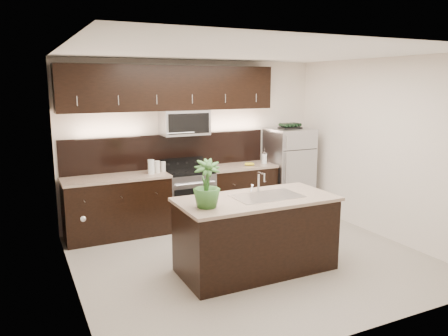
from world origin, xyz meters
The scene contains 12 objects.
ground centered at (0.00, 0.00, 0.00)m, with size 4.50×4.50×0.00m, color gray.
room_walls centered at (-0.11, -0.04, 1.70)m, with size 4.52×4.02×2.71m.
counter_run centered at (-0.46, 1.69, 0.47)m, with size 3.51×0.65×0.94m.
upper_fixtures centered at (-0.43, 1.84, 2.14)m, with size 3.49×0.40×1.66m.
island centered at (-0.13, -0.33, 0.47)m, with size 1.96×0.96×0.94m.
sink_faucet centered at (0.02, -0.32, 0.96)m, with size 0.84×0.50×0.28m.
refrigerator centered at (1.68, 1.63, 0.77)m, with size 0.74×0.67×1.53m, color #B2B2B7.
wine_rack centered at (1.68, 1.63, 1.57)m, with size 0.38×0.23×0.09m.
plant centered at (-0.85, -0.45, 1.21)m, with size 0.31×0.31×0.55m, color #2E5D25.
canisters centered at (-0.79, 1.68, 1.04)m, with size 0.31×0.19×0.22m.
french_press centered at (1.17, 1.64, 1.04)m, with size 0.09×0.09×0.26m.
bananas centered at (0.80, 1.61, 0.97)m, with size 0.17×0.13×0.05m, color gold.
Camera 1 is at (-2.75, -4.83, 2.32)m, focal length 35.00 mm.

